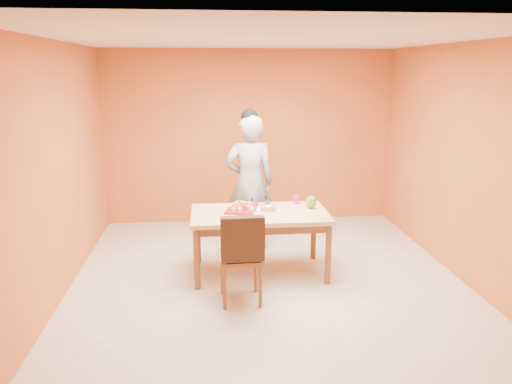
{
  "coord_description": "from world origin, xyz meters",
  "views": [
    {
      "loc": [
        -0.67,
        -5.29,
        2.4
      ],
      "look_at": [
        -0.11,
        0.3,
        1.01
      ],
      "focal_mm": 35.0,
      "sensor_mm": 36.0,
      "label": 1
    }
  ],
  "objects": [
    {
      "name": "cake_server",
      "position": [
        0.05,
        0.53,
        0.82
      ],
      "size": [
        0.05,
        0.27,
        0.01
      ],
      "primitive_type": "cube",
      "rotation": [
        0.0,
        0.0,
        -0.01
      ],
      "color": "silver",
      "rests_on": "sponge_cake"
    },
    {
      "name": "egg_ornament",
      "position": [
        0.57,
        0.41,
        0.84
      ],
      "size": [
        0.13,
        0.11,
        0.16
      ],
      "primitive_type": "ellipsoid",
      "rotation": [
        0.0,
        0.0,
        -0.1
      ],
      "color": "olive",
      "rests_on": "dining_table"
    },
    {
      "name": "magenta_glass",
      "position": [
        0.43,
        0.64,
        0.81
      ],
      "size": [
        0.09,
        0.09,
        0.1
      ],
      "primitive_type": "cylinder",
      "rotation": [
        0.0,
        0.0,
        0.4
      ],
      "color": "#B61B5F",
      "rests_on": "dining_table"
    },
    {
      "name": "person",
      "position": [
        -0.11,
        1.22,
        0.91
      ],
      "size": [
        0.68,
        0.46,
        1.82
      ],
      "primitive_type": "imported",
      "rotation": [
        0.0,
        0.0,
        3.18
      ],
      "color": "gray",
      "rests_on": "floor"
    },
    {
      "name": "pastry_pile",
      "position": [
        -0.29,
        0.37,
        0.83
      ],
      "size": [
        0.3,
        0.3,
        0.1
      ],
      "primitive_type": null,
      "color": "#E49F61",
      "rests_on": "pastry_platter"
    },
    {
      "name": "wall_left",
      "position": [
        -2.25,
        0.0,
        1.35
      ],
      "size": [
        0.0,
        5.0,
        5.0
      ],
      "primitive_type": "plane",
      "rotation": [
        1.57,
        0.0,
        1.57
      ],
      "color": "#D46430",
      "rests_on": "floor"
    },
    {
      "name": "white_cake_plate",
      "position": [
        0.04,
        0.35,
        0.77
      ],
      "size": [
        0.33,
        0.33,
        0.01
      ],
      "primitive_type": "cylinder",
      "rotation": [
        0.0,
        0.0,
        0.17
      ],
      "color": "white",
      "rests_on": "dining_table"
    },
    {
      "name": "pastry_platter",
      "position": [
        -0.29,
        0.37,
        0.77
      ],
      "size": [
        0.41,
        0.41,
        0.02
      ],
      "primitive_type": "cube",
      "rotation": [
        0.0,
        0.0,
        -0.27
      ],
      "color": "maroon",
      "rests_on": "dining_table"
    },
    {
      "name": "dining_table",
      "position": [
        -0.07,
        0.3,
        0.67
      ],
      "size": [
        1.6,
        0.9,
        0.76
      ],
      "color": "tan",
      "rests_on": "floor"
    },
    {
      "name": "red_dinner_plate",
      "position": [
        -0.15,
        0.65,
        0.77
      ],
      "size": [
        0.24,
        0.24,
        0.01
      ],
      "primitive_type": "cylinder",
      "rotation": [
        0.0,
        0.0,
        -0.07
      ],
      "color": "maroon",
      "rests_on": "dining_table"
    },
    {
      "name": "wall_back",
      "position": [
        0.0,
        2.5,
        1.35
      ],
      "size": [
        4.5,
        0.0,
        4.5
      ],
      "primitive_type": "plane",
      "rotation": [
        1.57,
        0.0,
        0.0
      ],
      "color": "#D46430",
      "rests_on": "floor"
    },
    {
      "name": "wall_right",
      "position": [
        2.25,
        0.0,
        1.35
      ],
      "size": [
        0.0,
        5.0,
        5.0
      ],
      "primitive_type": "plane",
      "rotation": [
        1.57,
        0.0,
        -1.57
      ],
      "color": "#D46430",
      "rests_on": "floor"
    },
    {
      "name": "checker_tin",
      "position": [
        0.61,
        0.65,
        0.77
      ],
      "size": [
        0.11,
        0.11,
        0.03
      ],
      "primitive_type": "cylinder",
      "rotation": [
        0.0,
        0.0,
        -0.12
      ],
      "color": "#371D0F",
      "rests_on": "dining_table"
    },
    {
      "name": "sponge_cake",
      "position": [
        0.04,
        0.35,
        0.79
      ],
      "size": [
        0.24,
        0.24,
        0.04
      ],
      "primitive_type": "cylinder",
      "rotation": [
        0.0,
        0.0,
        0.23
      ],
      "color": "#CE7435",
      "rests_on": "white_cake_plate"
    },
    {
      "name": "dining_chair",
      "position": [
        -0.35,
        -0.44,
        0.52
      ],
      "size": [
        0.47,
        0.54,
        0.99
      ],
      "rotation": [
        0.0,
        0.0,
        0.03
      ],
      "color": "brown",
      "rests_on": "floor"
    },
    {
      "name": "floor",
      "position": [
        0.0,
        0.0,
        0.0
      ],
      "size": [
        5.0,
        5.0,
        0.0
      ],
      "primitive_type": "plane",
      "color": "beige",
      "rests_on": "ground"
    },
    {
      "name": "ceiling",
      "position": [
        0.0,
        0.0,
        2.7
      ],
      "size": [
        5.0,
        5.0,
        0.0
      ],
      "primitive_type": "plane",
      "rotation": [
        3.14,
        0.0,
        0.0
      ],
      "color": "silver",
      "rests_on": "wall_back"
    }
  ]
}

